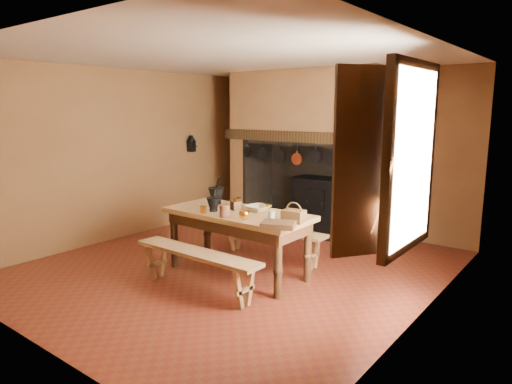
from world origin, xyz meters
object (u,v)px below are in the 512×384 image
(bench_front, at_px, (197,261))
(wicker_basket, at_px, (294,215))
(work_table, at_px, (238,221))
(coffee_grinder, at_px, (236,205))
(mixing_bowl, at_px, (258,208))
(iron_range, at_px, (323,203))

(bench_front, distance_m, wicker_basket, 1.26)
(work_table, relative_size, bench_front, 1.09)
(work_table, height_order, bench_front, work_table)
(coffee_grinder, height_order, mixing_bowl, coffee_grinder)
(bench_front, bearing_deg, iron_range, 93.94)
(mixing_bowl, bearing_deg, coffee_grinder, -154.96)
(iron_range, relative_size, mixing_bowl, 5.22)
(mixing_bowl, xyz_separation_m, wicker_basket, (0.68, -0.21, 0.04))
(bench_front, bearing_deg, work_table, 90.00)
(iron_range, bearing_deg, mixing_bowl, -80.11)
(work_table, xyz_separation_m, mixing_bowl, (0.20, 0.18, 0.17))
(mixing_bowl, bearing_deg, iron_range, 99.89)
(work_table, height_order, coffee_grinder, coffee_grinder)
(bench_front, xyz_separation_m, wicker_basket, (0.87, 0.73, 0.55))
(bench_front, bearing_deg, mixing_bowl, 78.25)
(iron_range, height_order, mixing_bowl, iron_range)
(work_table, relative_size, wicker_basket, 7.15)
(coffee_grinder, bearing_deg, wicker_basket, 18.39)
(iron_range, height_order, work_table, iron_range)
(coffee_grinder, bearing_deg, work_table, -13.66)
(iron_range, distance_m, coffee_grinder, 2.63)
(bench_front, distance_m, mixing_bowl, 1.08)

